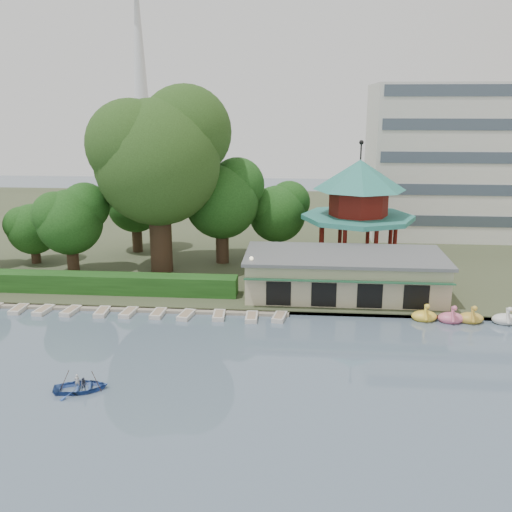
# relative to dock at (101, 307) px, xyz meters

# --- Properties ---
(ground_plane) EXTENTS (220.00, 220.00, 0.00)m
(ground_plane) POSITION_rel_dock_xyz_m (12.00, -17.20, -0.12)
(ground_plane) COLOR slate
(ground_plane) RESTS_ON ground
(shore) EXTENTS (220.00, 70.00, 0.40)m
(shore) POSITION_rel_dock_xyz_m (12.00, 34.80, 0.08)
(shore) COLOR #424930
(shore) RESTS_ON ground
(embankment) EXTENTS (220.00, 0.60, 0.30)m
(embankment) POSITION_rel_dock_xyz_m (12.00, 0.10, 0.03)
(embankment) COLOR gray
(embankment) RESTS_ON ground
(dock) EXTENTS (34.00, 1.60, 0.24)m
(dock) POSITION_rel_dock_xyz_m (0.00, 0.00, 0.00)
(dock) COLOR gray
(dock) RESTS_ON ground
(boathouse) EXTENTS (18.60, 9.39, 3.90)m
(boathouse) POSITION_rel_dock_xyz_m (22.00, 4.77, 2.25)
(boathouse) COLOR #BBB190
(boathouse) RESTS_ON shore
(pavilion) EXTENTS (12.40, 12.40, 13.50)m
(pavilion) POSITION_rel_dock_xyz_m (24.00, 14.80, 7.36)
(pavilion) COLOR #BBB190
(pavilion) RESTS_ON shore
(office_building) EXTENTS (38.00, 18.00, 20.00)m
(office_building) POSITION_rel_dock_xyz_m (44.67, 31.80, 9.61)
(office_building) COLOR silver
(office_building) RESTS_ON shore
(broadcast_tower) EXTENTS (8.00, 8.00, 96.00)m
(broadcast_tower) POSITION_rel_dock_xyz_m (-30.00, 122.80, 33.86)
(broadcast_tower) COLOR silver
(broadcast_tower) RESTS_ON ground
(hedge) EXTENTS (30.00, 2.00, 1.80)m
(hedge) POSITION_rel_dock_xyz_m (-3.00, 3.30, 1.18)
(hedge) COLOR #1E4D18
(hedge) RESTS_ON shore
(lamp_post) EXTENTS (0.36, 0.36, 4.28)m
(lamp_post) POSITION_rel_dock_xyz_m (13.50, 1.80, 3.22)
(lamp_post) COLOR black
(lamp_post) RESTS_ON shore
(big_tree) EXTENTS (14.28, 13.31, 19.49)m
(big_tree) POSITION_rel_dock_xyz_m (3.18, 11.01, 12.88)
(big_tree) COLOR #3A281C
(big_tree) RESTS_ON shore
(small_trees) EXTENTS (39.64, 16.90, 11.74)m
(small_trees) POSITION_rel_dock_xyz_m (1.16, 14.59, 6.45)
(small_trees) COLOR #3A281C
(small_trees) RESTS_ON shore
(moored_rowboats) EXTENTS (32.10, 2.69, 0.36)m
(moored_rowboats) POSITION_rel_dock_xyz_m (0.56, -1.32, 0.06)
(moored_rowboats) COLOR beige
(moored_rowboats) RESTS_ON ground
(rowboat_with_passengers) EXTENTS (5.51, 4.57, 2.01)m
(rowboat_with_passengers) POSITION_rel_dock_xyz_m (4.00, -14.93, 0.37)
(rowboat_with_passengers) COLOR #3456A2
(rowboat_with_passengers) RESTS_ON ground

